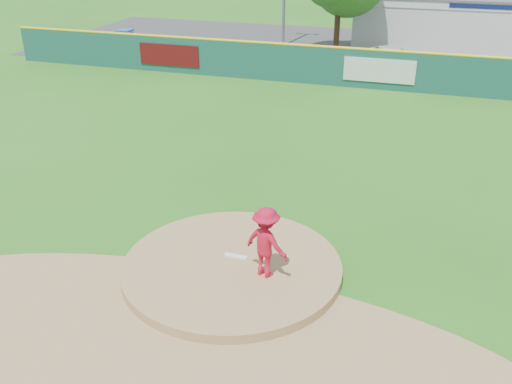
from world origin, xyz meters
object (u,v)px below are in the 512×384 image
(van, at_px, (395,57))
(pitcher, at_px, (266,242))
(pool_building_grp, at_px, (470,18))
(playground_slide, at_px, (125,40))

(van, bearing_deg, pitcher, 160.45)
(pitcher, distance_m, van, 23.17)
(pitcher, relative_size, pool_building_grp, 0.12)
(pool_building_grp, relative_size, playground_slide, 6.13)
(van, relative_size, pool_building_grp, 0.29)
(pool_building_grp, bearing_deg, pitcher, -98.91)
(pool_building_grp, bearing_deg, playground_slide, -155.84)
(playground_slide, bearing_deg, pool_building_grp, 24.16)
(van, xyz_separation_m, playground_slide, (-17.39, -0.60, 0.06))
(pitcher, relative_size, playground_slide, 0.72)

